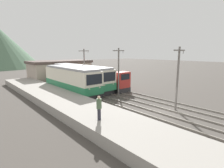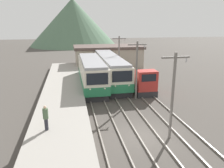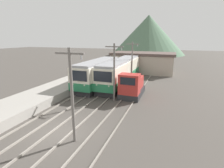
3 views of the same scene
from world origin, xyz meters
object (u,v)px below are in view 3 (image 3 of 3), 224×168
Objects in this scene: commuter_train_center at (121,73)px; catenary_mast_mid at (114,70)px; catenary_mast_far at (132,61)px; catenary_mast_near at (72,93)px; commuter_train_left at (98,74)px; shunting_locomotive at (132,86)px.

catenary_mast_mid is at bearing -78.75° from commuter_train_center.
catenary_mast_near is at bearing -90.00° from catenary_mast_far.
commuter_train_left is at bearing -141.51° from commuter_train_center.
catenary_mast_far is at bearing 103.64° from shunting_locomotive.
catenary_mast_near is at bearing -90.00° from catenary_mast_mid.
commuter_train_left is 3.58m from commuter_train_center.
commuter_train_left is 5.63m from catenary_mast_far.
commuter_train_left is at bearing 128.80° from catenary_mast_mid.
catenary_mast_mid is (4.31, -5.36, 1.75)m from commuter_train_left.
commuter_train_center is 6.02m from shunting_locomotive.
commuter_train_center is 2.92× the size of shunting_locomotive.
commuter_train_center reaches higher than shunting_locomotive.
catenary_mast_far is at bearing 36.40° from commuter_train_left.
catenary_mast_far is (0.00, 17.07, 0.00)m from catenary_mast_near.
commuter_train_center is 16.28m from catenary_mast_near.
catenary_mast_far is at bearing 90.00° from catenary_mast_near.
commuter_train_center is (2.80, 2.23, -0.01)m from commuter_train_left.
catenary_mast_far is (4.31, 3.18, 1.75)m from commuter_train_left.
commuter_train_center is at bearing 95.35° from catenary_mast_near.
catenary_mast_near is (4.31, -13.89, 1.75)m from commuter_train_left.
commuter_train_left is 1.82× the size of catenary_mast_near.
commuter_train_center is 7.93m from catenary_mast_mid.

